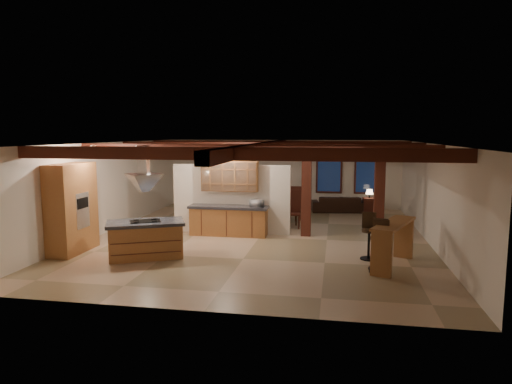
# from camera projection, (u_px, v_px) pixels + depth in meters

# --- Properties ---
(ground) EXTENTS (12.00, 12.00, 0.00)m
(ground) POSITION_uv_depth(u_px,v_px,m) (259.00, 237.00, 14.10)
(ground) COLOR tan
(ground) RESTS_ON ground
(room_walls) EXTENTS (12.00, 12.00, 12.00)m
(room_walls) POSITION_uv_depth(u_px,v_px,m) (259.00, 180.00, 13.87)
(room_walls) COLOR silver
(room_walls) RESTS_ON ground
(ceiling_beams) EXTENTS (10.00, 12.00, 0.28)m
(ceiling_beams) POSITION_uv_depth(u_px,v_px,m) (259.00, 148.00, 13.75)
(ceiling_beams) COLOR #411910
(ceiling_beams) RESTS_ON room_walls
(timber_posts) EXTENTS (2.50, 0.30, 2.90)m
(timber_posts) POSITION_uv_depth(u_px,v_px,m) (343.00, 180.00, 13.93)
(timber_posts) COLOR #411910
(timber_posts) RESTS_ON ground
(partition_wall) EXTENTS (3.80, 0.18, 2.20)m
(partition_wall) POSITION_uv_depth(u_px,v_px,m) (231.00, 199.00, 14.62)
(partition_wall) COLOR silver
(partition_wall) RESTS_ON ground
(pantry_cabinet) EXTENTS (0.67, 1.60, 2.40)m
(pantry_cabinet) POSITION_uv_depth(u_px,v_px,m) (72.00, 208.00, 12.21)
(pantry_cabinet) COLOR olive
(pantry_cabinet) RESTS_ON ground
(back_counter) EXTENTS (2.50, 0.66, 0.94)m
(back_counter) POSITION_uv_depth(u_px,v_px,m) (229.00, 220.00, 14.32)
(back_counter) COLOR olive
(back_counter) RESTS_ON ground
(upper_display_cabinet) EXTENTS (1.80, 0.36, 0.95)m
(upper_display_cabinet) POSITION_uv_depth(u_px,v_px,m) (230.00, 176.00, 14.34)
(upper_display_cabinet) COLOR olive
(upper_display_cabinet) RESTS_ON partition_wall
(range_hood) EXTENTS (1.10, 1.10, 1.40)m
(range_hood) POSITION_uv_depth(u_px,v_px,m) (144.00, 189.00, 11.61)
(range_hood) COLOR silver
(range_hood) RESTS_ON room_walls
(back_windows) EXTENTS (2.70, 0.07, 1.70)m
(back_windows) POSITION_uv_depth(u_px,v_px,m) (348.00, 174.00, 19.22)
(back_windows) COLOR #411910
(back_windows) RESTS_ON room_walls
(framed_art) EXTENTS (0.65, 0.05, 0.85)m
(framed_art) POSITION_uv_depth(u_px,v_px,m) (248.00, 167.00, 19.94)
(framed_art) COLOR #411910
(framed_art) RESTS_ON room_walls
(recessed_cans) EXTENTS (3.16, 2.46, 0.03)m
(recessed_cans) POSITION_uv_depth(u_px,v_px,m) (155.00, 145.00, 12.28)
(recessed_cans) COLOR silver
(recessed_cans) RESTS_ON room_walls
(kitchen_island) EXTENTS (2.19, 1.75, 0.96)m
(kitchen_island) POSITION_uv_depth(u_px,v_px,m) (146.00, 239.00, 11.77)
(kitchen_island) COLOR olive
(kitchen_island) RESTS_ON ground
(dining_table) EXTENTS (1.87, 1.18, 0.62)m
(dining_table) POSITION_uv_depth(u_px,v_px,m) (273.00, 215.00, 16.26)
(dining_table) COLOR #381D0E
(dining_table) RESTS_ON ground
(sofa) EXTENTS (2.29, 1.16, 0.64)m
(sofa) POSITION_uv_depth(u_px,v_px,m) (339.00, 204.00, 18.62)
(sofa) COLOR black
(sofa) RESTS_ON ground
(microwave) EXTENTS (0.46, 0.38, 0.21)m
(microwave) POSITION_uv_depth(u_px,v_px,m) (257.00, 203.00, 14.09)
(microwave) COLOR #ACACB1
(microwave) RESTS_ON back_counter
(bar_counter) EXTENTS (1.27, 2.11, 1.09)m
(bar_counter) POSITION_uv_depth(u_px,v_px,m) (394.00, 237.00, 10.92)
(bar_counter) COLOR olive
(bar_counter) RESTS_ON ground
(side_table) EXTENTS (0.53, 0.53, 0.60)m
(side_table) POSITION_uv_depth(u_px,v_px,m) (369.00, 205.00, 18.34)
(side_table) COLOR #411910
(side_table) RESTS_ON ground
(table_lamp) EXTENTS (0.30, 0.30, 0.35)m
(table_lamp) POSITION_uv_depth(u_px,v_px,m) (370.00, 192.00, 18.27)
(table_lamp) COLOR black
(table_lamp) RESTS_ON side_table
(bar_stool_a) EXTENTS (0.44, 0.46, 1.19)m
(bar_stool_a) POSITION_uv_depth(u_px,v_px,m) (379.00, 244.00, 10.73)
(bar_stool_a) COLOR black
(bar_stool_a) RESTS_ON ground
(bar_stool_b) EXTENTS (0.44, 0.46, 1.21)m
(bar_stool_b) POSITION_uv_depth(u_px,v_px,m) (380.00, 246.00, 10.49)
(bar_stool_b) COLOR black
(bar_stool_b) RESTS_ON ground
(bar_stool_c) EXTENTS (0.42, 0.42, 1.19)m
(bar_stool_c) POSITION_uv_depth(u_px,v_px,m) (369.00, 236.00, 11.60)
(bar_stool_c) COLOR black
(bar_stool_c) RESTS_ON ground
(dining_chairs) EXTENTS (2.05, 2.05, 1.28)m
(dining_chairs) POSITION_uv_depth(u_px,v_px,m) (273.00, 205.00, 16.21)
(dining_chairs) COLOR #411910
(dining_chairs) RESTS_ON ground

